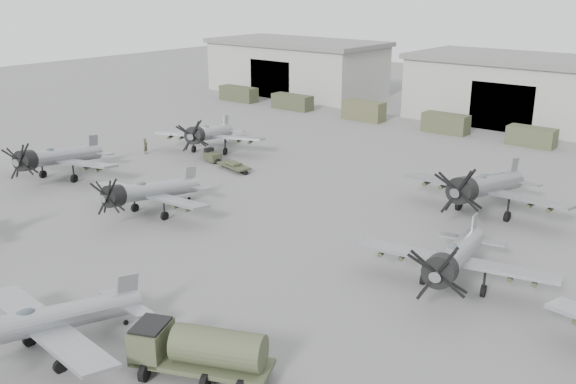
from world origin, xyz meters
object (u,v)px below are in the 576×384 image
Objects in this scene: aircraft_mid_0 at (55,157)px; ground_crew at (146,146)px; aircraft_far_1 at (484,187)px; aircraft_mid_1 at (147,192)px; fuel_tanker at (199,348)px; aircraft_mid_2 at (455,257)px; tug_trailer at (220,160)px; aircraft_near_1 at (38,323)px; aircraft_far_0 at (208,134)px.

aircraft_mid_0 reaches higher than ground_crew.
aircraft_mid_0 is at bearing -154.57° from aircraft_far_1.
aircraft_far_1 is at bearing 34.56° from aircraft_mid_1.
aircraft_mid_2 is at bearing 47.12° from fuel_tanker.
aircraft_mid_0 is at bearing -108.93° from tug_trailer.
aircraft_mid_0 reaches higher than fuel_tanker.
fuel_tanker reaches higher than ground_crew.
aircraft_mid_1 reaches higher than fuel_tanker.
fuel_tanker is at bearing -38.65° from aircraft_mid_0.
aircraft_mid_2 is 14.24m from aircraft_far_1.
tug_trailer is (-26.93, -2.59, -1.94)m from aircraft_far_1.
fuel_tanker is 37.10m from tug_trailer.
aircraft_near_1 reaches higher than aircraft_mid_1.
aircraft_mid_2 reaches higher than fuel_tanker.
aircraft_far_1 is at bearing 63.18° from fuel_tanker.
aircraft_mid_1 is at bearing -20.24° from aircraft_mid_0.
fuel_tanker is (33.70, -13.37, -0.76)m from aircraft_mid_0.
aircraft_near_1 is 0.91× the size of aircraft_mid_0.
aircraft_far_0 is 6.96× the size of ground_crew.
aircraft_far_1 reaches higher than ground_crew.
aircraft_near_1 is 40.26m from ground_crew.
fuel_tanker is 43.03m from ground_crew.
aircraft_mid_2 is (39.10, 2.47, -0.03)m from aircraft_mid_0.
aircraft_near_1 is at bearing -103.56° from aircraft_far_1.
ground_crew is at bearing 120.44° from fuel_tanker.
tug_trailer is at bearing 109.39° from fuel_tanker.
aircraft_mid_2 reaches higher than aircraft_mid_1.
aircraft_near_1 is 1.00× the size of aircraft_mid_1.
aircraft_mid_1 is at bearing 131.97° from aircraft_near_1.
aircraft_near_1 is 0.92× the size of aircraft_mid_2.
aircraft_far_1 is 7.83× the size of ground_crew.
aircraft_mid_0 is 0.91× the size of aircraft_far_1.
aircraft_far_0 is 1.71× the size of fuel_tanker.
aircraft_mid_2 is at bearing -13.40° from aircraft_mid_0.
aircraft_mid_0 is at bearing 171.50° from aircraft_mid_2.
tug_trailer is (-6.19, 14.36, -1.51)m from aircraft_mid_1.
aircraft_far_1 is (31.16, 0.11, 0.24)m from aircraft_far_0.
fuel_tanker is at bearing -34.31° from tug_trailer.
aircraft_near_1 reaches higher than tug_trailer.
aircraft_far_0 is at bearing 111.26° from fuel_tanker.
aircraft_far_1 is at bearing 17.71° from tug_trailer.
fuel_tanker is at bearing -145.93° from ground_crew.
aircraft_far_1 reaches higher than tug_trailer.
aircraft_mid_1 is 19.80m from aircraft_far_0.
tug_trailer is (-25.51, 26.92, -0.96)m from fuel_tanker.
aircraft_far_0 is 5.19m from tug_trailer.
tug_trailer is 4.11× the size of ground_crew.
aircraft_mid_0 is at bearing 152.45° from aircraft_near_1.
aircraft_mid_2 reaches higher than aircraft_near_1.
aircraft_mid_0 reaches higher than tug_trailer.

